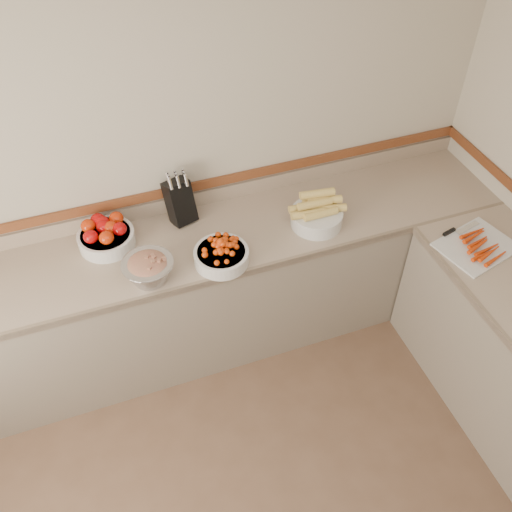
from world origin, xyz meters
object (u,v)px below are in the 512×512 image
object	(u,v)px
tomato_bowl	(106,235)
cherry_tomato_bowl	(222,254)
knife_block	(180,201)
cutting_board	(477,246)
corn_bowl	(317,214)
rhubarb_bowl	(148,269)

from	to	relation	value
tomato_bowl	cherry_tomato_bowl	size ratio (longest dim) A/B	1.05
knife_block	cherry_tomato_bowl	distance (m)	0.45
knife_block	tomato_bowl	xyz separation A→B (m)	(-0.46, -0.07, -0.07)
cherry_tomato_bowl	cutting_board	world-z (taller)	cherry_tomato_bowl
corn_bowl	rhubarb_bowl	xyz separation A→B (m)	(-1.03, -0.11, 0.01)
cherry_tomato_bowl	rhubarb_bowl	distance (m)	0.41
knife_block	corn_bowl	distance (m)	0.81
knife_block	rhubarb_bowl	xyz separation A→B (m)	(-0.29, -0.43, -0.06)
rhubarb_bowl	cherry_tomato_bowl	bearing A→B (deg)	-0.20
cherry_tomato_bowl	corn_bowl	bearing A→B (deg)	10.26
rhubarb_bowl	cutting_board	size ratio (longest dim) A/B	0.58
knife_block	tomato_bowl	size ratio (longest dim) A/B	1.07
cherry_tomato_bowl	cutting_board	xyz separation A→B (m)	(1.41, -0.39, -0.04)
cutting_board	rhubarb_bowl	bearing A→B (deg)	167.69
knife_block	cutting_board	size ratio (longest dim) A/B	0.71
corn_bowl	rhubarb_bowl	world-z (taller)	corn_bowl
rhubarb_bowl	cutting_board	distance (m)	1.86
rhubarb_bowl	knife_block	bearing A→B (deg)	56.07
tomato_bowl	rhubarb_bowl	size ratio (longest dim) A/B	1.15
knife_block	cutting_board	xyz separation A→B (m)	(1.53, -0.83, -0.12)
cherry_tomato_bowl	corn_bowl	distance (m)	0.64
knife_block	tomato_bowl	bearing A→B (deg)	-171.47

